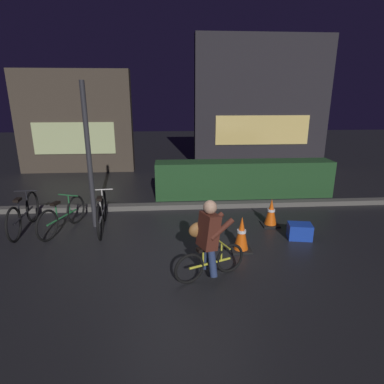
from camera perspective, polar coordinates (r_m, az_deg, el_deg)
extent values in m
plane|color=black|center=(5.86, -1.56, -10.22)|extent=(40.00, 40.00, 0.00)
cube|color=#56544F|center=(7.86, -2.29, -2.51)|extent=(12.00, 0.24, 0.12)
cube|color=#214723|center=(8.83, 9.25, 2.37)|extent=(4.80, 0.70, 0.98)
cube|color=#42382D|center=(12.20, -20.28, 11.65)|extent=(4.00, 0.50, 3.54)
cube|color=#BFCC8C|center=(12.00, -20.36, 9.01)|extent=(2.80, 0.04, 1.10)
cube|color=#262328|center=(12.92, 12.44, 15.40)|extent=(5.18, 0.50, 4.84)
cube|color=#F2D172|center=(12.72, 12.49, 10.78)|extent=(3.63, 0.04, 1.10)
cylinder|color=#2D2D33|center=(6.72, -17.97, 5.83)|extent=(0.10, 0.10, 2.95)
torus|color=black|center=(7.79, -26.67, -2.37)|extent=(0.08, 0.68, 0.68)
torus|color=black|center=(6.90, -29.32, -5.12)|extent=(0.08, 0.68, 0.68)
cylinder|color=black|center=(7.34, -27.91, -3.66)|extent=(0.09, 1.02, 0.04)
cylinder|color=black|center=(7.12, -28.59, -2.72)|extent=(0.03, 0.03, 0.38)
cube|color=black|center=(7.07, -28.81, -1.26)|extent=(0.11, 0.21, 0.05)
cylinder|color=black|center=(7.52, -27.43, -1.39)|extent=(0.03, 0.03, 0.43)
cylinder|color=black|center=(7.47, -27.65, 0.17)|extent=(0.46, 0.05, 0.02)
torus|color=black|center=(7.33, -20.07, -2.97)|extent=(0.24, 0.60, 0.62)
torus|color=black|center=(6.65, -24.52, -5.49)|extent=(0.24, 0.60, 0.62)
cylinder|color=#236B38|center=(6.98, -22.18, -4.17)|extent=(0.33, 0.88, 0.04)
cylinder|color=#236B38|center=(6.81, -23.14, -3.27)|extent=(0.03, 0.03, 0.34)
cube|color=black|center=(6.76, -23.30, -1.90)|extent=(0.16, 0.22, 0.05)
cylinder|color=#236B38|center=(7.11, -21.16, -2.03)|extent=(0.03, 0.03, 0.39)
cylinder|color=#236B38|center=(7.05, -21.32, -0.54)|extent=(0.44, 0.17, 0.02)
torus|color=black|center=(7.31, -15.46, -2.32)|extent=(0.11, 0.68, 0.68)
torus|color=black|center=(6.36, -16.23, -5.30)|extent=(0.11, 0.68, 0.68)
cylinder|color=silver|center=(6.83, -15.82, -3.70)|extent=(0.14, 1.02, 0.04)
cylinder|color=silver|center=(6.60, -16.09, -2.69)|extent=(0.03, 0.03, 0.38)
cube|color=black|center=(6.54, -16.22, -1.11)|extent=(0.12, 0.21, 0.05)
cylinder|color=silver|center=(7.03, -15.75, -1.27)|extent=(0.03, 0.03, 0.43)
cylinder|color=silver|center=(6.97, -15.89, 0.41)|extent=(0.46, 0.07, 0.02)
cube|color=black|center=(5.89, 8.72, -10.09)|extent=(0.36, 0.36, 0.03)
cone|color=#EA560F|center=(5.75, 8.87, -7.23)|extent=(0.26, 0.26, 0.61)
cylinder|color=white|center=(5.74, 8.88, -6.95)|extent=(0.16, 0.16, 0.05)
cube|color=black|center=(7.07, 13.82, -5.67)|extent=(0.36, 0.36, 0.03)
cone|color=#EA560F|center=(6.97, 13.99, -3.41)|extent=(0.26, 0.26, 0.56)
cylinder|color=white|center=(6.96, 14.01, -3.19)|extent=(0.16, 0.16, 0.05)
cube|color=#193DB7|center=(6.55, 18.72, -6.68)|extent=(0.49, 0.39, 0.30)
torus|color=black|center=(5.09, 6.80, -11.70)|extent=(0.46, 0.22, 0.48)
torus|color=black|center=(4.79, -0.49, -13.58)|extent=(0.46, 0.22, 0.48)
cylinder|color=gold|center=(4.93, 3.28, -12.63)|extent=(0.66, 0.30, 0.04)
cylinder|color=gold|center=(4.81, 2.01, -11.60)|extent=(0.03, 0.03, 0.26)
cube|color=black|center=(4.75, 2.03, -10.20)|extent=(0.22, 0.17, 0.05)
cylinder|color=gold|center=(4.95, 5.30, -10.61)|extent=(0.03, 0.03, 0.30)
cylinder|color=gold|center=(4.88, 5.34, -9.07)|extent=(0.20, 0.43, 0.02)
cylinder|color=navy|center=(4.97, 2.51, -11.59)|extent=(0.18, 0.23, 0.42)
cylinder|color=navy|center=(4.82, 3.69, -12.59)|extent=(0.18, 0.23, 0.42)
cube|color=#512319|center=(4.67, 2.97, -6.93)|extent=(0.36, 0.40, 0.54)
sphere|color=tan|center=(4.54, 3.26, -2.72)|extent=(0.20, 0.20, 0.20)
cylinder|color=#512319|center=(4.82, 3.61, -5.48)|extent=(0.40, 0.22, 0.29)
cylinder|color=#512319|center=(4.60, 5.36, -6.65)|extent=(0.40, 0.22, 0.29)
ellipsoid|color=brown|center=(4.82, 1.16, -6.75)|extent=(0.36, 0.27, 0.24)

